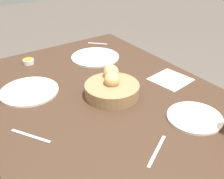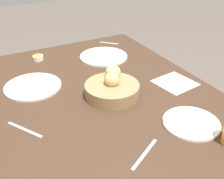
# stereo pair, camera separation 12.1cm
# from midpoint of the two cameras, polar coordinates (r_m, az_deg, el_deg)

# --- Properties ---
(dining_table) EXTENTS (1.31, 0.98, 0.74)m
(dining_table) POSITION_cam_midpoint_polar(r_m,az_deg,el_deg) (1.28, 0.55, -4.90)
(dining_table) COLOR #3D281C
(dining_table) RESTS_ON ground_plane
(bread_basket) EXTENTS (0.24, 0.24, 0.11)m
(bread_basket) POSITION_cam_midpoint_polar(r_m,az_deg,el_deg) (1.21, 2.87, 0.32)
(bread_basket) COLOR #99754C
(bread_basket) RESTS_ON dining_table
(plate_near_left) EXTENTS (0.21, 0.21, 0.01)m
(plate_near_left) POSITION_cam_midpoint_polar(r_m,az_deg,el_deg) (1.11, 18.86, -6.58)
(plate_near_left) COLOR silver
(plate_near_left) RESTS_ON dining_table
(plate_near_right) EXTENTS (0.27, 0.27, 0.01)m
(plate_near_right) POSITION_cam_midpoint_polar(r_m,az_deg,el_deg) (1.59, 0.49, 6.67)
(plate_near_right) COLOR silver
(plate_near_right) RESTS_ON dining_table
(plate_far_center) EXTENTS (0.26, 0.26, 0.01)m
(plate_far_center) POSITION_cam_midpoint_polar(r_m,az_deg,el_deg) (1.32, -13.27, 0.54)
(plate_far_center) COLOR silver
(plate_far_center) RESTS_ON dining_table
(jam_bowl_honey) EXTENTS (0.06, 0.06, 0.03)m
(jam_bowl_honey) POSITION_cam_midpoint_polar(r_m,az_deg,el_deg) (1.59, -12.69, 6.30)
(jam_bowl_honey) COLOR white
(jam_bowl_honey) RESTS_ON dining_table
(fork_silver) EXTENTS (0.15, 0.10, 0.00)m
(fork_silver) POSITION_cam_midpoint_polar(r_m,az_deg,el_deg) (1.06, -14.20, -8.02)
(fork_silver) COLOR #B7B7BC
(fork_silver) RESTS_ON dining_table
(knife_silver) EXTENTS (0.09, 0.15, 0.00)m
(knife_silver) POSITION_cam_midpoint_polar(r_m,az_deg,el_deg) (0.95, 10.39, -12.91)
(knife_silver) COLOR #B7B7BC
(knife_silver) RESTS_ON dining_table
(spoon_coffee) EXTENTS (0.10, 0.09, 0.00)m
(spoon_coffee) POSITION_cam_midpoint_polar(r_m,az_deg,el_deg) (1.79, 1.35, 9.37)
(spoon_coffee) COLOR #B7B7BC
(spoon_coffee) RESTS_ON dining_table
(napkin) EXTENTS (0.19, 0.19, 0.00)m
(napkin) POSITION_cam_midpoint_polar(r_m,az_deg,el_deg) (1.37, 15.17, 1.23)
(napkin) COLOR silver
(napkin) RESTS_ON dining_table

